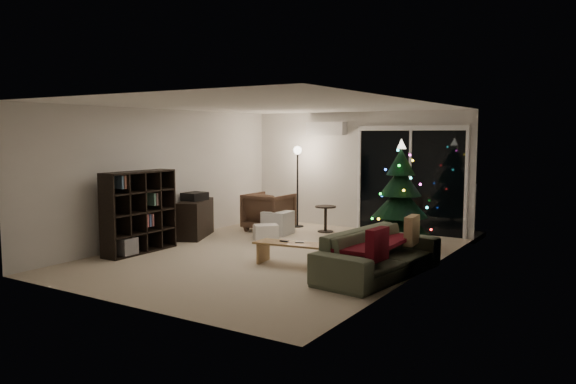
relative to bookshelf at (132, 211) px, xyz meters
name	(u,v)px	position (x,y,z in m)	size (l,w,h in m)	color
room	(339,189)	(2.71, 2.52, 0.31)	(6.50, 7.51, 2.60)	beige
bookshelf	(132,211)	(0.00, 0.00, 0.00)	(0.36, 1.40, 1.40)	black
media_cabinet	(195,219)	(0.00, 1.61, -0.34)	(0.44, 1.17, 0.73)	black
stereo	(195,196)	(0.00, 1.61, 0.11)	(0.37, 0.44, 0.16)	black
armchair	(269,212)	(0.83, 2.98, -0.30)	(0.86, 0.88, 0.80)	brown
ottoman	(278,223)	(1.22, 2.74, -0.47)	(0.52, 0.52, 0.47)	silver
cardboard_box_a	(265,232)	(1.29, 2.16, -0.57)	(0.38, 0.29, 0.27)	silver
cardboard_box_b	(266,233)	(1.42, 2.03, -0.55)	(0.44, 0.33, 0.31)	silver
side_table	(325,219)	(1.92, 3.48, -0.43)	(0.44, 0.44, 0.54)	black
floor_lamp	(298,188)	(1.08, 3.73, 0.15)	(0.27, 0.27, 1.70)	black
sofa	(379,254)	(4.30, 0.68, -0.37)	(2.26, 0.88, 0.66)	#515649
sofa_throw	(373,243)	(4.20, 0.68, -0.23)	(0.70, 1.63, 0.05)	#5B0A14
cushion_a	(412,230)	(4.55, 1.33, -0.11)	(0.13, 0.43, 0.43)	tan
cushion_b	(377,245)	(4.55, 0.03, -0.11)	(0.13, 0.43, 0.43)	#5B0A14
coffee_table	(292,254)	(2.93, 0.54, -0.52)	(1.15, 0.40, 0.37)	#9F7545
remote_a	(284,241)	(2.78, 0.54, -0.33)	(0.14, 0.04, 0.02)	black
remote_b	(300,242)	(3.03, 0.59, -0.33)	(0.13, 0.04, 0.02)	slate
christmas_tree	(400,195)	(3.87, 2.62, 0.27)	(1.20, 1.20, 1.94)	black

